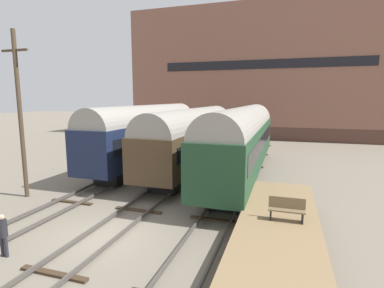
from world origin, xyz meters
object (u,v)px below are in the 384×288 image
(train_car_brown, at_px, (193,135))
(bench, at_px, (287,208))
(train_car_navy, at_px, (148,131))
(train_car_green, at_px, (243,138))
(utility_pole, at_px, (20,113))
(person_worker, at_px, (3,232))

(train_car_brown, bearing_deg, bench, -56.40)
(train_car_navy, height_order, train_car_green, train_car_navy)
(train_car_brown, distance_m, train_car_green, 4.33)
(train_car_green, bearing_deg, train_car_navy, 169.81)
(train_car_navy, xyz_separation_m, utility_pole, (-3.33, -9.77, 1.97))
(train_car_brown, bearing_deg, utility_pole, -128.56)
(train_car_green, bearing_deg, person_worker, -115.95)
(train_car_navy, bearing_deg, person_worker, -84.23)
(utility_pole, bearing_deg, bench, -6.27)
(utility_pole, bearing_deg, person_worker, -49.32)
(utility_pole, bearing_deg, train_car_navy, 71.20)
(bench, relative_size, utility_pole, 0.15)
(train_car_navy, relative_size, train_car_green, 0.90)
(train_car_green, height_order, bench, train_car_green)
(bench, bearing_deg, utility_pole, 173.73)
(train_car_green, relative_size, utility_pole, 1.95)
(person_worker, bearing_deg, utility_pole, 130.68)
(train_car_green, distance_m, person_worker, 15.66)
(train_car_navy, height_order, bench, train_car_navy)
(bench, distance_m, person_worker, 10.76)
(train_car_brown, distance_m, utility_pole, 12.23)
(person_worker, bearing_deg, train_car_brown, 80.18)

